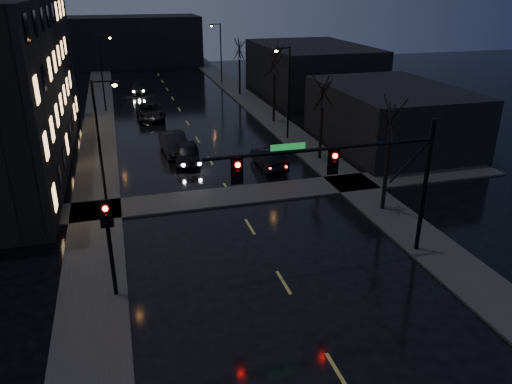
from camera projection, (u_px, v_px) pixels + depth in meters
sidewalk_left at (99, 137)px, 44.97m from camera, size 3.00×140.00×0.12m
sidewalk_right at (278, 124)px, 49.23m from camera, size 3.00×140.00×0.12m
sidewalk_cross at (232, 196)px, 32.44m from camera, size 40.00×3.00×0.12m
commercial_right_near at (390, 116)px, 42.05m from camera, size 10.00×14.00×5.00m
commercial_right_far at (311, 70)px, 61.77m from camera, size 12.00×18.00×6.00m
far_block at (133, 41)px, 83.03m from camera, size 22.00×10.00×8.00m
signal_mast at (358, 169)px, 23.11m from camera, size 11.11×0.41×7.00m
signal_pole_left at (109, 236)px, 20.98m from camera, size 0.35×0.41×4.53m
tree_near at (393, 110)px, 28.18m from camera, size 3.52×3.52×8.08m
tree_mid_a at (323, 85)px, 37.21m from camera, size 3.30×3.30×7.58m
tree_mid_b at (275, 54)px, 47.57m from camera, size 3.74×3.74×8.59m
tree_far at (239, 45)px, 60.22m from camera, size 3.43×3.43×7.88m
streetlight_l_near at (102, 137)px, 28.29m from camera, size 1.53×0.28×8.00m
streetlight_l_far at (103, 67)px, 52.27m from camera, size 1.53×0.28×8.00m
streetlight_r_mid at (286, 85)px, 42.74m from camera, size 1.53×0.28×8.00m
streetlight_r_far at (219, 48)px, 67.61m from camera, size 1.53×0.28×8.00m
oncoming_car_a at (187, 154)px, 38.25m from camera, size 2.40×4.81×1.58m
oncoming_car_b at (174, 143)px, 40.53m from camera, size 2.13×5.24×1.69m
oncoming_car_c at (150, 111)px, 51.03m from camera, size 2.65×5.65×1.56m
oncoming_car_d at (137, 88)px, 63.27m from camera, size 1.91×4.60×1.33m
lead_car at (269, 157)px, 37.47m from camera, size 1.71×4.68×1.53m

